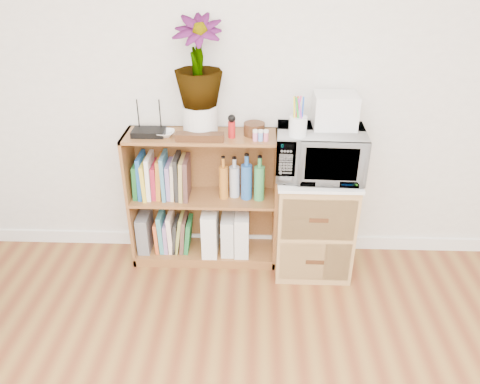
{
  "coord_description": "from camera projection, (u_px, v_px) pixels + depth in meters",
  "views": [
    {
      "loc": [
        0.0,
        -0.68,
        2.05
      ],
      "look_at": [
        -0.1,
        1.95,
        0.62
      ],
      "focal_mm": 35.0,
      "sensor_mm": 36.0,
      "label": 1
    }
  ],
  "objects": [
    {
      "name": "magazine_holder_right",
      "position": [
        242.0,
        232.0,
        3.3
      ],
      "size": [
        0.1,
        0.25,
        0.31
      ],
      "primitive_type": "cube",
      "color": "silver",
      "rests_on": "bookshelf"
    },
    {
      "name": "trinket_box",
      "position": [
        200.0,
        137.0,
        2.88
      ],
      "size": [
        0.3,
        0.07,
        0.05
      ],
      "primitive_type": "cube",
      "color": "#35190E",
      "rests_on": "bookshelf"
    },
    {
      "name": "liquor_bottles",
      "position": [
        249.0,
        177.0,
        3.11
      ],
      "size": [
        0.39,
        0.07,
        0.31
      ],
      "color": "#B66B22",
      "rests_on": "bookshelf"
    },
    {
      "name": "microwave",
      "position": [
        320.0,
        153.0,
        2.91
      ],
      "size": [
        0.56,
        0.39,
        0.3
      ],
      "primitive_type": "imported",
      "rotation": [
        0.0,
        0.0,
        -0.04
      ],
      "color": "silver",
      "rests_on": "wicker_unit"
    },
    {
      "name": "kokeshi_doll",
      "position": [
        232.0,
        130.0,
        2.91
      ],
      "size": [
        0.05,
        0.05,
        0.1
      ],
      "primitive_type": "cylinder",
      "color": "#A71415",
      "rests_on": "bookshelf"
    },
    {
      "name": "wicker_unit",
      "position": [
        313.0,
        223.0,
        3.17
      ],
      "size": [
        0.5,
        0.45,
        0.7
      ],
      "primitive_type": "cube",
      "color": "#9E7542",
      "rests_on": "ground"
    },
    {
      "name": "bookshelf",
      "position": [
        204.0,
        199.0,
        3.2
      ],
      "size": [
        1.0,
        0.3,
        0.95
      ],
      "primitive_type": "cube",
      "color": "brown",
      "rests_on": "ground"
    },
    {
      "name": "file_box",
      "position": [
        145.0,
        231.0,
        3.34
      ],
      "size": [
        0.08,
        0.22,
        0.28
      ],
      "primitive_type": "cube",
      "color": "slate",
      "rests_on": "bookshelf"
    },
    {
      "name": "magazine_holder_left",
      "position": [
        210.0,
        230.0,
        3.31
      ],
      "size": [
        0.11,
        0.27,
        0.33
      ],
      "primitive_type": "cube",
      "color": "white",
      "rests_on": "bookshelf"
    },
    {
      "name": "potted_plant",
      "position": [
        198.0,
        62.0,
        2.78
      ],
      "size": [
        0.3,
        0.3,
        0.53
      ],
      "primitive_type": "imported",
      "color": "#327D37",
      "rests_on": "plant_pot"
    },
    {
      "name": "wooden_bowl",
      "position": [
        254.0,
        129.0,
        2.95
      ],
      "size": [
        0.13,
        0.13,
        0.08
      ],
      "primitive_type": "cylinder",
      "color": "#34200E",
      "rests_on": "bookshelf"
    },
    {
      "name": "plant_pot",
      "position": [
        200.0,
        120.0,
        2.95
      ],
      "size": [
        0.22,
        0.22,
        0.19
      ],
      "primitive_type": "cylinder",
      "color": "silver",
      "rests_on": "bookshelf"
    },
    {
      "name": "lower_books",
      "position": [
        173.0,
        232.0,
        3.34
      ],
      "size": [
        0.26,
        0.19,
        0.29
      ],
      "color": "#D85926",
      "rests_on": "bookshelf"
    },
    {
      "name": "white_bowl",
      "position": [
        164.0,
        134.0,
        2.95
      ],
      "size": [
        0.13,
        0.13,
        0.03
      ],
      "primitive_type": "imported",
      "color": "white",
      "rests_on": "bookshelf"
    },
    {
      "name": "skirting_board",
      "position": [
        254.0,
        240.0,
        3.52
      ],
      "size": [
        4.0,
        0.02,
        0.1
      ],
      "primitive_type": "cube",
      "color": "white",
      "rests_on": "ground"
    },
    {
      "name": "pen_cup",
      "position": [
        298.0,
        126.0,
        2.75
      ],
      "size": [
        0.11,
        0.11,
        0.12
      ],
      "primitive_type": "cylinder",
      "color": "silver",
      "rests_on": "microwave"
    },
    {
      "name": "paint_jars",
      "position": [
        261.0,
        137.0,
        2.87
      ],
      "size": [
        0.11,
        0.04,
        0.06
      ],
      "primitive_type": "cube",
      "color": "#CA7082",
      "rests_on": "bookshelf"
    },
    {
      "name": "router",
      "position": [
        149.0,
        132.0,
        2.96
      ],
      "size": [
        0.21,
        0.14,
        0.04
      ],
      "primitive_type": "cube",
      "color": "black",
      "rests_on": "bookshelf"
    },
    {
      "name": "magazine_holder_mid",
      "position": [
        228.0,
        233.0,
        3.31
      ],
      "size": [
        0.09,
        0.23,
        0.28
      ],
      "primitive_type": "cube",
      "color": "silver",
      "rests_on": "bookshelf"
    },
    {
      "name": "small_appliance",
      "position": [
        335.0,
        110.0,
        2.86
      ],
      "size": [
        0.26,
        0.22,
        0.21
      ],
      "primitive_type": "cube",
      "color": "silver",
      "rests_on": "microwave"
    },
    {
      "name": "cookbooks",
      "position": [
        162.0,
        178.0,
        3.13
      ],
      "size": [
        0.38,
        0.2,
        0.31
      ],
      "color": "#1A6229",
      "rests_on": "bookshelf"
    }
  ]
}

